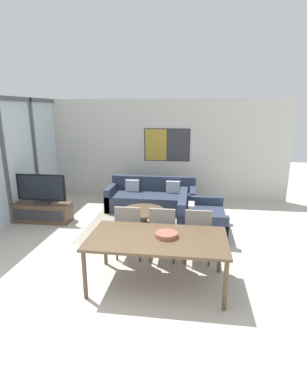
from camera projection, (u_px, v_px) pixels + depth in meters
ground_plane at (113, 304)px, 4.01m from camera, size 24.00×24.00×0.00m
wall_back at (159, 150)px, 8.52m from camera, size 7.19×0.09×2.80m
window_wall_left at (3, 157)px, 6.45m from camera, size 0.07×5.11×2.80m
area_rug at (143, 227)px, 6.62m from camera, size 2.51×2.09×0.01m
tv_console at (44, 212)px, 6.92m from camera, size 1.27×0.47×0.44m
television at (41, 189)px, 6.77m from camera, size 1.14×0.20×0.67m
sofa_main at (152, 199)px, 7.80m from camera, size 2.24×0.97×0.80m
sofa_side at (198, 220)px, 6.31m from camera, size 0.97×1.41×0.80m
coffee_table at (143, 214)px, 6.54m from camera, size 0.94×0.94×0.40m
dining_table at (157, 241)px, 4.29m from camera, size 1.99×1.07×0.75m
dining_chair_left at (129, 230)px, 5.12m from camera, size 0.46×0.46×0.97m
dining_chair_centre at (163, 232)px, 5.04m from camera, size 0.46×0.46×0.97m
dining_chair_right at (198, 233)px, 4.97m from camera, size 0.46×0.46×0.97m
fruit_bowl at (166, 234)px, 4.27m from camera, size 0.32×0.32×0.07m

